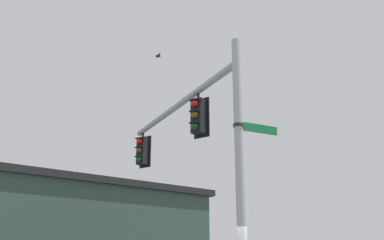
% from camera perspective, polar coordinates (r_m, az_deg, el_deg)
% --- Properties ---
extents(signal_pole, '(0.23, 0.23, 7.30)m').
position_cam_1_polar(signal_pole, '(11.18, 5.96, -7.05)').
color(signal_pole, '#ADB2B7').
rests_on(signal_pole, ground).
extents(mast_arm, '(6.54, 3.53, 0.21)m').
position_cam_1_polar(mast_arm, '(15.06, -1.73, 1.82)').
color(mast_arm, '#ADB2B7').
extents(traffic_light_nearest_pole, '(0.54, 0.49, 1.31)m').
position_cam_1_polar(traffic_light_nearest_pole, '(13.55, 0.74, 0.49)').
color(traffic_light_nearest_pole, black).
extents(traffic_light_mid_inner, '(0.54, 0.49, 1.31)m').
position_cam_1_polar(traffic_light_mid_inner, '(17.68, -6.17, -3.79)').
color(traffic_light_mid_inner, black).
extents(street_name_sign, '(0.68, 1.17, 0.22)m').
position_cam_1_polar(street_name_sign, '(11.68, 7.22, -0.90)').
color(street_name_sign, '#147238').
extents(bird_flying, '(0.32, 0.22, 0.08)m').
position_cam_1_polar(bird_flying, '(18.52, -4.19, 7.87)').
color(bird_flying, black).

